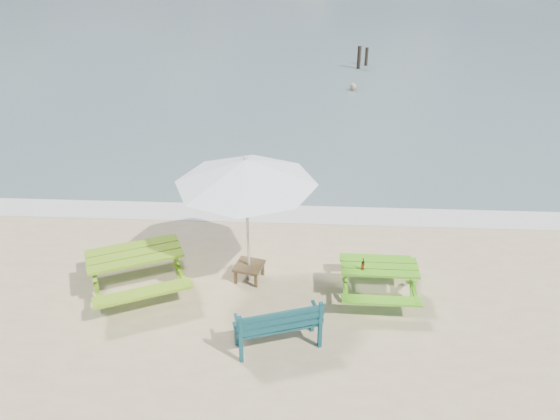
# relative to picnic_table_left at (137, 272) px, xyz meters

# --- Properties ---
(foam_strip) EXTENTS (22.00, 0.90, 0.01)m
(foam_strip) POSITION_rel_picnic_table_left_xyz_m (2.32, 3.14, -0.40)
(foam_strip) COLOR silver
(foam_strip) RESTS_ON ground
(picnic_table_left) EXTENTS (2.41, 2.51, 0.84)m
(picnic_table_left) POSITION_rel_picnic_table_left_xyz_m (0.00, 0.00, 0.00)
(picnic_table_left) COLOR #6D9C17
(picnic_table_left) RESTS_ON ground
(picnic_table_right) EXTENTS (1.46, 1.62, 0.68)m
(picnic_table_right) POSITION_rel_picnic_table_left_xyz_m (4.64, 0.05, -0.08)
(picnic_table_right) COLOR #53A919
(picnic_table_right) RESTS_ON ground
(park_bench) EXTENTS (1.53, 0.91, 0.89)m
(park_bench) POSITION_rel_picnic_table_left_xyz_m (2.81, -1.44, -0.13)
(park_bench) COLOR #103C43
(park_bench) RESTS_ON ground
(side_table) EXTENTS (0.64, 0.64, 0.35)m
(side_table) POSITION_rel_picnic_table_left_xyz_m (2.13, 0.44, -0.22)
(side_table) COLOR brown
(side_table) RESTS_ON ground
(patio_umbrella) EXTENTS (3.21, 3.21, 2.63)m
(patio_umbrella) POSITION_rel_picnic_table_left_xyz_m (2.13, 0.44, 1.98)
(patio_umbrella) COLOR silver
(patio_umbrella) RESTS_ON ground
(beer_bottle) EXTENTS (0.06, 0.06, 0.24)m
(beer_bottle) POSITION_rel_picnic_table_left_xyz_m (4.31, -0.09, 0.36)
(beer_bottle) COLOR brown
(beer_bottle) RESTS_ON picnic_table_right
(swimmer) EXTENTS (0.70, 0.58, 1.65)m
(swimmer) POSITION_rel_picnic_table_left_xyz_m (5.06, 13.73, -0.91)
(swimmer) COLOR tan
(swimmer) RESTS_ON ground
(mooring_pilings) EXTENTS (0.56, 0.76, 1.24)m
(mooring_pilings) POSITION_rel_picnic_table_left_xyz_m (5.70, 17.51, -0.02)
(mooring_pilings) COLOR black
(mooring_pilings) RESTS_ON ground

